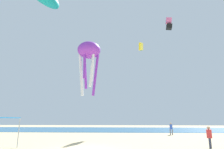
{
  "coord_description": "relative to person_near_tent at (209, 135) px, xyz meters",
  "views": [
    {
      "loc": [
        2.95,
        -14.75,
        2.15
      ],
      "look_at": [
        1.14,
        13.48,
        8.69
      ],
      "focal_mm": 30.94,
      "sensor_mm": 36.0,
      "label": 1
    }
  ],
  "objects": [
    {
      "name": "kite_octopus_purple",
      "position": [
        -9.98,
        2.59,
        7.78
      ],
      "size": [
        3.05,
        3.05,
        5.5
      ],
      "rotation": [
        0.0,
        0.0,
        4.32
      ],
      "color": "purple"
    },
    {
      "name": "kite_box_pink",
      "position": [
        1.51,
        15.56,
        17.45
      ],
      "size": [
        1.12,
        1.02,
        2.08
      ],
      "rotation": [
        0.0,
        0.0,
        4.62
      ],
      "color": "pink"
    },
    {
      "name": "person_leftmost",
      "position": [
        0.02,
        12.57,
        0.03
      ],
      "size": [
        0.39,
        0.39,
        1.65
      ],
      "rotation": [
        0.0,
        0.0,
        5.67
      ],
      "color": "slate",
      "rests_on": "ground"
    },
    {
      "name": "ocean_strip",
      "position": [
        -9.4,
        26.46,
        -0.92
      ],
      "size": [
        110.0,
        20.25,
        0.03
      ],
      "primitive_type": "cube",
      "color": "#28608C",
      "rests_on": "ground"
    },
    {
      "name": "kite_parafoil_yellow",
      "position": [
        -3.23,
        17.84,
        14.18
      ],
      "size": [
        1.18,
        4.65,
        2.84
      ],
      "rotation": [
        0.0,
        0.0,
        4.5
      ],
      "color": "yellow"
    },
    {
      "name": "person_near_tent",
      "position": [
        0.0,
        0.0,
        0.0
      ],
      "size": [
        0.38,
        0.39,
        1.6
      ],
      "rotation": [
        0.0,
        0.0,
        4.18
      ],
      "color": "#33384C",
      "rests_on": "ground"
    }
  ]
}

